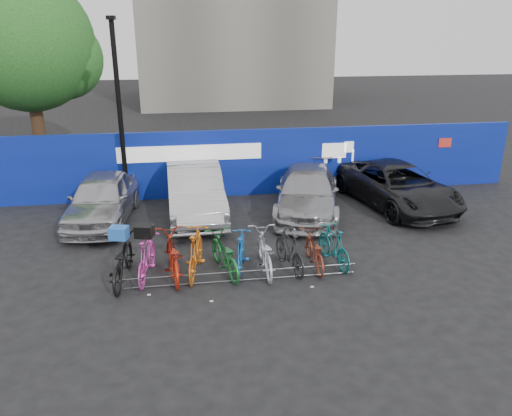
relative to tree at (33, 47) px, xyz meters
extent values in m
plane|color=black|center=(6.77, -10.06, -5.07)|extent=(100.00, 100.00, 0.00)
cube|color=navy|center=(6.77, -4.06, -3.87)|extent=(22.00, 0.15, 2.40)
cube|color=white|center=(5.77, -4.16, -3.42)|extent=(5.00, 0.02, 0.55)
cube|color=white|center=(10.97, -4.16, -3.52)|extent=(1.20, 0.02, 0.90)
cube|color=red|center=(15.27, -4.16, -3.37)|extent=(0.50, 0.02, 0.35)
cylinder|color=#382314|center=(-0.23, -0.06, -3.07)|extent=(0.50, 0.50, 4.00)
sphere|color=#19501A|center=(-0.23, -0.06, 0.13)|extent=(5.20, 5.20, 5.20)
sphere|color=#19501A|center=(0.97, 0.24, -0.47)|extent=(3.20, 3.20, 3.20)
cylinder|color=black|center=(3.57, -4.66, -2.07)|extent=(0.16, 0.16, 6.00)
cube|color=black|center=(3.57, -4.66, 0.98)|extent=(0.25, 0.50, 0.12)
cylinder|color=#595B60|center=(6.77, -10.66, -4.79)|extent=(5.60, 0.03, 0.03)
cylinder|color=#595B60|center=(6.77, -10.66, -5.02)|extent=(5.60, 0.03, 0.03)
cylinder|color=#595B60|center=(4.17, -10.66, -4.93)|extent=(0.03, 0.03, 0.28)
cylinder|color=#595B60|center=(5.47, -10.66, -4.93)|extent=(0.03, 0.03, 0.28)
cylinder|color=#595B60|center=(6.77, -10.66, -4.93)|extent=(0.03, 0.03, 0.28)
cylinder|color=#595B60|center=(8.07, -10.66, -4.93)|extent=(0.03, 0.03, 0.28)
cylinder|color=#595B60|center=(9.37, -10.66, -4.93)|extent=(0.03, 0.03, 0.28)
imported|color=#ADACB1|center=(2.95, -6.01, -4.32)|extent=(2.18, 4.57, 1.51)
imported|color=#B4B5B9|center=(5.84, -5.86, -4.27)|extent=(1.85, 4.91, 1.60)
imported|color=#999A9E|center=(9.49, -6.18, -4.36)|extent=(3.23, 5.25, 1.42)
imported|color=black|center=(12.66, -6.01, -4.35)|extent=(3.29, 5.52, 1.44)
imported|color=black|center=(3.94, -10.17, -4.51)|extent=(0.92, 2.17, 1.11)
imported|color=#CD3FA5|center=(4.52, -10.12, -4.52)|extent=(0.80, 1.90, 1.10)
imported|color=#A9240F|center=(5.12, -10.09, -4.52)|extent=(0.95, 2.14, 1.09)
imported|color=orange|center=(5.70, -10.08, -4.49)|extent=(0.91, 2.01, 1.17)
imported|color=#196C2B|center=(6.39, -10.11, -4.57)|extent=(1.11, 2.01, 1.00)
imported|color=#165FB5|center=(6.82, -10.04, -4.57)|extent=(0.81, 1.74, 1.01)
imported|color=#B8BAC0|center=(7.40, -10.15, -4.55)|extent=(0.71, 1.98, 1.04)
imported|color=#242426|center=(8.03, -10.16, -4.55)|extent=(0.83, 1.80, 1.05)
imported|color=maroon|center=(8.68, -10.13, -4.61)|extent=(0.62, 1.74, 0.91)
imported|color=#0E6265|center=(9.21, -10.06, -4.55)|extent=(0.78, 1.78, 1.04)
cube|color=blue|center=(3.94, -10.17, -3.81)|extent=(0.48, 0.41, 0.30)
cube|color=black|center=(4.52, -10.12, -3.82)|extent=(0.48, 0.45, 0.30)
camera|label=1|loc=(5.49, -21.28, 0.72)|focal=35.00mm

